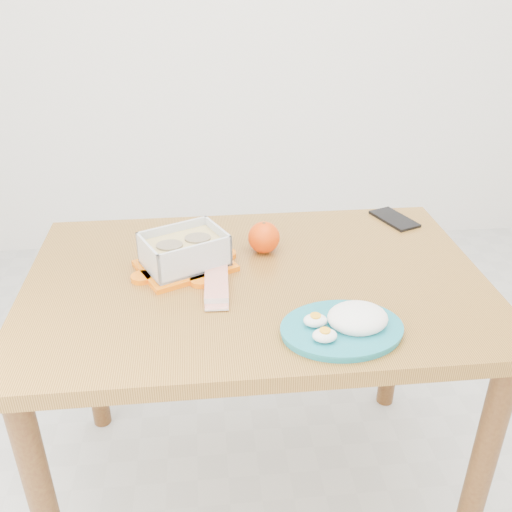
{
  "coord_description": "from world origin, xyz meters",
  "views": [
    {
      "loc": [
        -0.33,
        -1.15,
        1.48
      ],
      "look_at": [
        -0.21,
        0.07,
        0.81
      ],
      "focal_mm": 40.0,
      "sensor_mm": 36.0,
      "label": 1
    }
  ],
  "objects": [
    {
      "name": "dining_table",
      "position": [
        -0.21,
        0.07,
        0.64
      ],
      "size": [
        1.15,
        0.77,
        0.75
      ],
      "rotation": [
        0.0,
        0.0,
        0.0
      ],
      "color": "olive",
      "rests_on": "ground"
    },
    {
      "name": "rice_plate",
      "position": [
        -0.04,
        -0.18,
        0.77
      ],
      "size": [
        0.28,
        0.28,
        0.07
      ],
      "rotation": [
        0.0,
        0.0,
        0.07
      ],
      "color": "#177380",
      "rests_on": "dining_table"
    },
    {
      "name": "candy_bar",
      "position": [
        -0.31,
        0.06,
        0.76
      ],
      "size": [
        0.06,
        0.23,
        0.02
      ],
      "primitive_type": "cube",
      "rotation": [
        0.0,
        0.0,
        1.54
      ],
      "color": "red",
      "rests_on": "dining_table"
    },
    {
      "name": "orange_fruit",
      "position": [
        -0.17,
        0.2,
        0.79
      ],
      "size": [
        0.09,
        0.09,
        0.09
      ],
      "primitive_type": "sphere",
      "color": "#F24204",
      "rests_on": "dining_table"
    },
    {
      "name": "ground",
      "position": [
        0.0,
        0.0,
        0.0
      ],
      "size": [
        3.5,
        3.5,
        0.0
      ],
      "primitive_type": "plane",
      "color": "#B7B7B2",
      "rests_on": "ground"
    },
    {
      "name": "smartphone",
      "position": [
        0.24,
        0.36,
        0.75
      ],
      "size": [
        0.13,
        0.17,
        0.01
      ],
      "primitive_type": "cube",
      "rotation": [
        0.0,
        0.0,
        0.38
      ],
      "color": "black",
      "rests_on": "dining_table"
    },
    {
      "name": "food_container",
      "position": [
        -0.38,
        0.13,
        0.8
      ],
      "size": [
        0.28,
        0.25,
        0.1
      ],
      "rotation": [
        0.0,
        0.0,
        0.44
      ],
      "color": "orange",
      "rests_on": "dining_table"
    }
  ]
}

